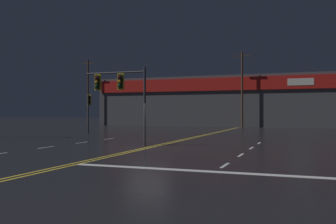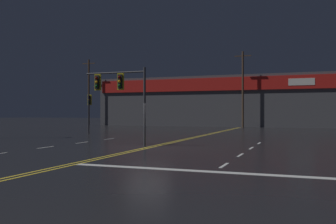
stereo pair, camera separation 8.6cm
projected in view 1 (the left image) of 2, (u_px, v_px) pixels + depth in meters
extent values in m
plane|color=black|center=(148.00, 148.00, 20.83)|extent=(200.00, 200.00, 0.00)
cube|color=gold|center=(145.00, 148.00, 20.89)|extent=(0.12, 60.00, 0.01)
cube|color=gold|center=(150.00, 148.00, 20.78)|extent=(0.12, 60.00, 0.01)
cube|color=silver|center=(46.00, 147.00, 21.04)|extent=(0.12, 1.40, 0.01)
cube|color=silver|center=(82.00, 143.00, 24.42)|extent=(0.12, 1.40, 0.01)
cube|color=silver|center=(109.00, 139.00, 27.79)|extent=(0.12, 1.40, 0.01)
cube|color=silver|center=(225.00, 165.00, 13.88)|extent=(0.12, 1.40, 0.01)
cube|color=silver|center=(241.00, 155.00, 17.25)|extent=(0.12, 1.40, 0.01)
cube|color=silver|center=(251.00, 148.00, 20.63)|extent=(0.12, 1.40, 0.01)
cube|color=silver|center=(259.00, 143.00, 24.01)|extent=(0.12, 1.40, 0.01)
cube|color=silver|center=(215.00, 172.00, 12.36)|extent=(10.48, 0.40, 0.01)
cylinder|color=#38383D|center=(145.00, 107.00, 21.74)|extent=(0.14, 0.14, 4.61)
cylinder|color=#38383D|center=(115.00, 73.00, 22.42)|extent=(3.91, 0.10, 0.10)
cube|color=black|center=(121.00, 82.00, 22.28)|extent=(0.28, 0.24, 0.84)
cube|color=gold|center=(121.00, 82.00, 22.28)|extent=(0.42, 0.08, 0.99)
sphere|color=#500705|center=(119.00, 77.00, 22.13)|extent=(0.17, 0.17, 0.17)
sphere|color=orange|center=(119.00, 81.00, 22.13)|extent=(0.17, 0.17, 0.17)
sphere|color=#084513|center=(119.00, 86.00, 22.13)|extent=(0.17, 0.17, 0.17)
cube|color=black|center=(98.00, 82.00, 22.82)|extent=(0.28, 0.24, 0.84)
cube|color=gold|center=(98.00, 82.00, 22.82)|extent=(0.42, 0.08, 0.99)
sphere|color=#500705|center=(96.00, 78.00, 22.68)|extent=(0.17, 0.17, 0.17)
sphere|color=orange|center=(96.00, 82.00, 22.68)|extent=(0.17, 0.17, 0.17)
sphere|color=#084513|center=(96.00, 86.00, 22.68)|extent=(0.17, 0.17, 0.17)
cylinder|color=#38383D|center=(88.00, 114.00, 35.19)|extent=(0.13, 0.13, 3.64)
cube|color=black|center=(89.00, 100.00, 35.36)|extent=(0.28, 0.24, 0.84)
cube|color=gold|center=(89.00, 100.00, 35.36)|extent=(0.42, 0.08, 0.99)
sphere|color=#500705|center=(88.00, 97.00, 35.21)|extent=(0.17, 0.17, 0.17)
sphere|color=orange|center=(88.00, 100.00, 35.21)|extent=(0.17, 0.17, 0.17)
sphere|color=#084513|center=(88.00, 102.00, 35.21)|extent=(0.17, 0.17, 0.17)
cube|color=#4C4C51|center=(246.00, 102.00, 55.23)|extent=(43.71, 10.00, 7.14)
cube|color=red|center=(241.00, 83.00, 50.45)|extent=(42.84, 0.20, 1.79)
cube|color=white|center=(301.00, 82.00, 47.75)|extent=(3.20, 0.16, 0.90)
cylinder|color=#4C3828|center=(88.00, 92.00, 57.32)|extent=(0.26, 0.26, 10.10)
cube|color=#4C3828|center=(88.00, 63.00, 57.33)|extent=(2.20, 0.12, 0.12)
cylinder|color=#4C3828|center=(242.00, 89.00, 49.17)|extent=(0.26, 0.26, 10.02)
cube|color=#4C3828|center=(242.00, 56.00, 49.18)|extent=(2.20, 0.12, 0.12)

